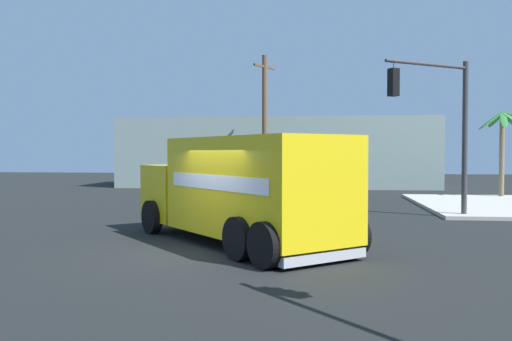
{
  "coord_description": "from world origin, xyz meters",
  "views": [
    {
      "loc": [
        2.92,
        -12.84,
        2.45
      ],
      "look_at": [
        1.23,
        1.92,
        1.95
      ],
      "focal_mm": 38.47,
      "sensor_mm": 36.0,
      "label": 1
    }
  ],
  "objects_px": {
    "delivery_truck": "(241,189)",
    "palm_tree_far": "(502,137)",
    "utility_pole": "(265,122)",
    "traffic_light_secondary": "(441,113)"
  },
  "relations": [
    {
      "from": "palm_tree_far",
      "to": "utility_pole",
      "type": "xyz_separation_m",
      "value": [
        -12.88,
        3.44,
        1.06
      ]
    },
    {
      "from": "delivery_truck",
      "to": "palm_tree_far",
      "type": "xyz_separation_m",
      "value": [
        11.61,
        15.67,
        1.79
      ]
    },
    {
      "from": "delivery_truck",
      "to": "palm_tree_far",
      "type": "height_order",
      "value": "palm_tree_far"
    },
    {
      "from": "traffic_light_secondary",
      "to": "palm_tree_far",
      "type": "height_order",
      "value": "traffic_light_secondary"
    },
    {
      "from": "traffic_light_secondary",
      "to": "utility_pole",
      "type": "distance_m",
      "value": 15.07
    },
    {
      "from": "utility_pole",
      "to": "traffic_light_secondary",
      "type": "bearing_deg",
      "value": -59.26
    },
    {
      "from": "traffic_light_secondary",
      "to": "utility_pole",
      "type": "bearing_deg",
      "value": 120.74
    },
    {
      "from": "traffic_light_secondary",
      "to": "palm_tree_far",
      "type": "relative_size",
      "value": 1.27
    },
    {
      "from": "delivery_truck",
      "to": "traffic_light_secondary",
      "type": "bearing_deg",
      "value": 43.79
    },
    {
      "from": "delivery_truck",
      "to": "utility_pole",
      "type": "xyz_separation_m",
      "value": [
        -1.27,
        19.1,
        2.85
      ]
    }
  ]
}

